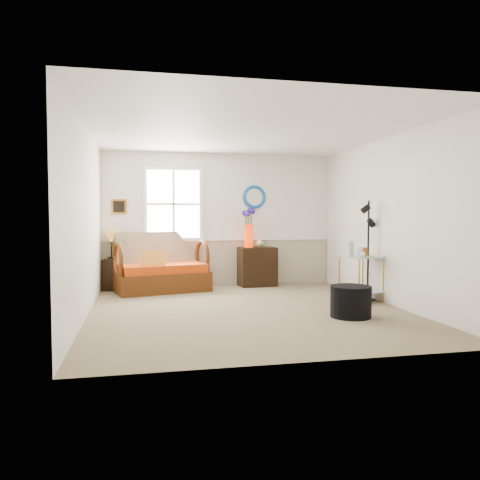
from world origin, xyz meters
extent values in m
cube|color=#806F57|center=(0.00, 0.00, 0.00)|extent=(4.50, 5.00, 0.01)
cube|color=white|center=(0.00, 0.00, 2.60)|extent=(4.50, 5.00, 0.01)
cube|color=silver|center=(0.00, 2.50, 1.30)|extent=(4.50, 0.01, 2.60)
cube|color=silver|center=(0.00, -2.50, 1.30)|extent=(4.50, 0.01, 2.60)
cube|color=silver|center=(-2.25, 0.00, 1.30)|extent=(0.01, 5.00, 2.60)
cube|color=silver|center=(2.25, 0.00, 1.30)|extent=(0.01, 5.00, 2.60)
cube|color=tan|center=(0.00, 2.48, 0.45)|extent=(4.46, 0.02, 0.90)
cube|color=white|center=(0.00, 2.47, 0.92)|extent=(4.46, 0.04, 0.06)
cube|color=#B16F1C|center=(-1.92, 2.48, 1.55)|extent=(0.28, 0.03, 0.28)
torus|color=#1A7CC3|center=(0.70, 2.48, 1.75)|extent=(0.47, 0.07, 0.47)
imported|color=#5A843C|center=(-1.92, 2.30, 0.72)|extent=(0.34, 0.38, 0.29)
cylinder|color=black|center=(1.27, -0.75, 0.21)|extent=(0.61, 0.61, 0.43)
camera|label=1|loc=(-1.50, -6.61, 1.38)|focal=35.00mm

